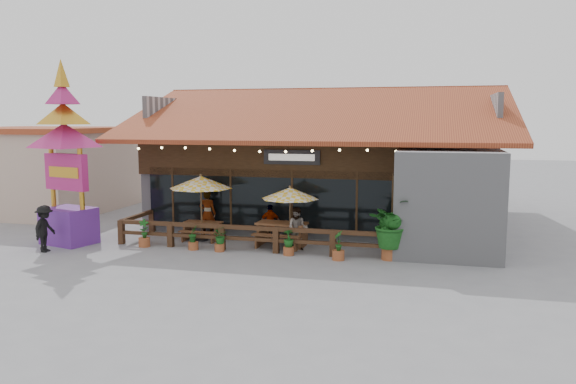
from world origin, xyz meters
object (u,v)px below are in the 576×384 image
(umbrella_right, at_px, (290,193))
(picnic_table_right, at_px, (282,230))
(picnic_table_left, at_px, (203,228))
(pedestrian, at_px, (45,229))
(tropical_plant, at_px, (390,225))
(umbrella_left, at_px, (201,182))
(thai_sign_tower, at_px, (65,140))

(umbrella_right, relative_size, picnic_table_right, 1.16)
(picnic_table_left, distance_m, picnic_table_right, 3.25)
(picnic_table_left, distance_m, pedestrian, 5.61)
(umbrella_right, distance_m, tropical_plant, 3.92)
(tropical_plant, bearing_deg, umbrella_right, 163.75)
(picnic_table_left, xyz_separation_m, tropical_plant, (7.24, -1.35, 0.70))
(tropical_plant, bearing_deg, umbrella_left, 170.29)
(umbrella_left, bearing_deg, picnic_table_left, 97.06)
(thai_sign_tower, bearing_deg, umbrella_right, 10.70)
(picnic_table_right, distance_m, thai_sign_tower, 8.65)
(picnic_table_left, bearing_deg, umbrella_left, -82.94)
(tropical_plant, distance_m, pedestrian, 11.98)
(picnic_table_right, bearing_deg, tropical_plant, -15.11)
(thai_sign_tower, relative_size, tropical_plant, 3.56)
(thai_sign_tower, bearing_deg, picnic_table_right, 11.14)
(thai_sign_tower, height_order, pedestrian, thai_sign_tower)
(thai_sign_tower, bearing_deg, picnic_table_left, 21.50)
(umbrella_right, height_order, picnic_table_right, umbrella_right)
(umbrella_right, bearing_deg, picnic_table_left, 175.58)
(picnic_table_left, relative_size, pedestrian, 0.89)
(picnic_table_left, bearing_deg, thai_sign_tower, -158.50)
(thai_sign_tower, height_order, tropical_plant, thai_sign_tower)
(umbrella_right, bearing_deg, tropical_plant, -16.25)
(thai_sign_tower, distance_m, tropical_plant, 12.16)
(thai_sign_tower, relative_size, pedestrian, 4.42)
(umbrella_left, bearing_deg, umbrella_right, -2.60)
(picnic_table_right, bearing_deg, umbrella_right, -0.76)
(umbrella_left, relative_size, umbrella_right, 1.27)
(umbrella_left, distance_m, umbrella_right, 3.55)
(umbrella_right, xyz_separation_m, tropical_plant, (3.69, -1.08, -0.79))
(umbrella_left, relative_size, picnic_table_left, 1.95)
(umbrella_left, xyz_separation_m, pedestrian, (-4.61, -3.09, -1.42))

